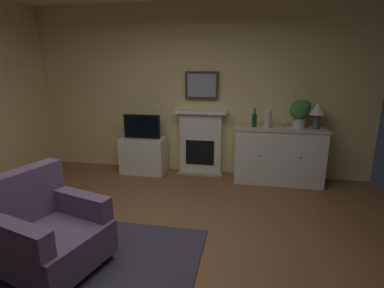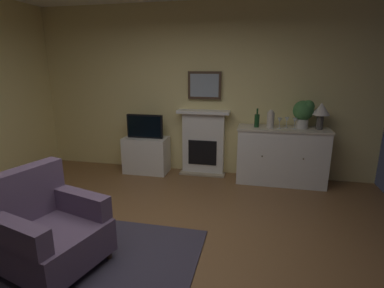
{
  "view_description": "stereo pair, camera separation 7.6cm",
  "coord_description": "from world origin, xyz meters",
  "px_view_note": "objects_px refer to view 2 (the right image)",
  "views": [
    {
      "loc": [
        0.9,
        -2.37,
        1.82
      ],
      "look_at": [
        0.31,
        0.65,
        1.0
      ],
      "focal_mm": 27.77,
      "sensor_mm": 36.0,
      "label": 1
    },
    {
      "loc": [
        0.97,
        -2.36,
        1.82
      ],
      "look_at": [
        0.31,
        0.65,
        1.0
      ],
      "focal_mm": 27.77,
      "sensor_mm": 36.0,
      "label": 2
    }
  ],
  "objects_px": {
    "sideboard_cabinet": "(281,156)",
    "fireplace_unit": "(203,142)",
    "framed_picture": "(204,85)",
    "table_lamp": "(321,111)",
    "wine_glass_left": "(280,121)",
    "potted_plant_small": "(304,111)",
    "armchair": "(47,229)",
    "tv_set": "(145,126)",
    "wine_glass_center": "(287,120)",
    "tv_cabinet": "(147,155)",
    "wine_glass_right": "(295,121)",
    "wine_bottle": "(257,120)",
    "vase_decorative": "(271,119)"
  },
  "relations": [
    {
      "from": "wine_glass_center",
      "to": "wine_glass_right",
      "type": "bearing_deg",
      "value": -23.36
    },
    {
      "from": "table_lamp",
      "to": "tv_set",
      "type": "relative_size",
      "value": 0.65
    },
    {
      "from": "framed_picture",
      "to": "tv_set",
      "type": "distance_m",
      "value": 1.21
    },
    {
      "from": "fireplace_unit",
      "to": "tv_set",
      "type": "bearing_deg",
      "value": -169.23
    },
    {
      "from": "potted_plant_small",
      "to": "framed_picture",
      "type": "bearing_deg",
      "value": 173.48
    },
    {
      "from": "potted_plant_small",
      "to": "fireplace_unit",
      "type": "bearing_deg",
      "value": 175.14
    },
    {
      "from": "wine_glass_left",
      "to": "armchair",
      "type": "bearing_deg",
      "value": -130.27
    },
    {
      "from": "framed_picture",
      "to": "armchair",
      "type": "height_order",
      "value": "framed_picture"
    },
    {
      "from": "fireplace_unit",
      "to": "armchair",
      "type": "distance_m",
      "value": 2.92
    },
    {
      "from": "framed_picture",
      "to": "potted_plant_small",
      "type": "xyz_separation_m",
      "value": [
        1.55,
        -0.18,
        -0.35
      ]
    },
    {
      "from": "potted_plant_small",
      "to": "vase_decorative",
      "type": "bearing_deg",
      "value": -168.77
    },
    {
      "from": "table_lamp",
      "to": "wine_glass_right",
      "type": "height_order",
      "value": "table_lamp"
    },
    {
      "from": "tv_cabinet",
      "to": "armchair",
      "type": "bearing_deg",
      "value": -89.17
    },
    {
      "from": "framed_picture",
      "to": "wine_bottle",
      "type": "height_order",
      "value": "framed_picture"
    },
    {
      "from": "framed_picture",
      "to": "table_lamp",
      "type": "relative_size",
      "value": 1.37
    },
    {
      "from": "wine_glass_center",
      "to": "potted_plant_small",
      "type": "xyz_separation_m",
      "value": [
        0.24,
        0.02,
        0.13
      ]
    },
    {
      "from": "vase_decorative",
      "to": "tv_cabinet",
      "type": "height_order",
      "value": "vase_decorative"
    },
    {
      "from": "fireplace_unit",
      "to": "tv_cabinet",
      "type": "bearing_deg",
      "value": -170.55
    },
    {
      "from": "wine_glass_left",
      "to": "potted_plant_small",
      "type": "relative_size",
      "value": 0.38
    },
    {
      "from": "potted_plant_small",
      "to": "armchair",
      "type": "bearing_deg",
      "value": -133.46
    },
    {
      "from": "fireplace_unit",
      "to": "wine_glass_right",
      "type": "height_order",
      "value": "fireplace_unit"
    },
    {
      "from": "fireplace_unit",
      "to": "wine_glass_center",
      "type": "xyz_separation_m",
      "value": [
        1.32,
        -0.15,
        0.46
      ]
    },
    {
      "from": "sideboard_cabinet",
      "to": "wine_glass_left",
      "type": "height_order",
      "value": "wine_glass_left"
    },
    {
      "from": "tv_cabinet",
      "to": "potted_plant_small",
      "type": "relative_size",
      "value": 1.74
    },
    {
      "from": "tv_cabinet",
      "to": "fireplace_unit",
      "type": "bearing_deg",
      "value": 9.45
    },
    {
      "from": "framed_picture",
      "to": "wine_glass_center",
      "type": "height_order",
      "value": "framed_picture"
    },
    {
      "from": "sideboard_cabinet",
      "to": "wine_glass_left",
      "type": "xyz_separation_m",
      "value": [
        -0.07,
        -0.05,
        0.57
      ]
    },
    {
      "from": "armchair",
      "to": "tv_set",
      "type": "bearing_deg",
      "value": 90.84
    },
    {
      "from": "table_lamp",
      "to": "vase_decorative",
      "type": "distance_m",
      "value": 0.73
    },
    {
      "from": "wine_bottle",
      "to": "tv_cabinet",
      "type": "relative_size",
      "value": 0.39
    },
    {
      "from": "wine_glass_left",
      "to": "potted_plant_small",
      "type": "height_order",
      "value": "potted_plant_small"
    },
    {
      "from": "armchair",
      "to": "potted_plant_small",
      "type": "bearing_deg",
      "value": 46.54
    },
    {
      "from": "tv_set",
      "to": "armchair",
      "type": "height_order",
      "value": "tv_set"
    },
    {
      "from": "vase_decorative",
      "to": "armchair",
      "type": "distance_m",
      "value": 3.29
    },
    {
      "from": "vase_decorative",
      "to": "tv_set",
      "type": "xyz_separation_m",
      "value": [
        -2.05,
        0.04,
        -0.21
      ]
    },
    {
      "from": "potted_plant_small",
      "to": "table_lamp",
      "type": "bearing_deg",
      "value": -11.02
    },
    {
      "from": "sideboard_cabinet",
      "to": "fireplace_unit",
      "type": "bearing_deg",
      "value": 172.07
    },
    {
      "from": "framed_picture",
      "to": "wine_glass_right",
      "type": "height_order",
      "value": "framed_picture"
    },
    {
      "from": "framed_picture",
      "to": "wine_bottle",
      "type": "bearing_deg",
      "value": -15.6
    },
    {
      "from": "wine_glass_right",
      "to": "tv_cabinet",
      "type": "xyz_separation_m",
      "value": [
        -2.4,
        0.04,
        -0.7
      ]
    },
    {
      "from": "framed_picture",
      "to": "wine_bottle",
      "type": "relative_size",
      "value": 1.9
    },
    {
      "from": "framed_picture",
      "to": "sideboard_cabinet",
      "type": "relative_size",
      "value": 0.4
    },
    {
      "from": "wine_bottle",
      "to": "wine_glass_right",
      "type": "relative_size",
      "value": 1.76
    },
    {
      "from": "wine_glass_right",
      "to": "tv_set",
      "type": "xyz_separation_m",
      "value": [
        -2.4,
        0.02,
        -0.19
      ]
    },
    {
      "from": "wine_glass_left",
      "to": "armchair",
      "type": "height_order",
      "value": "wine_glass_left"
    },
    {
      "from": "wine_glass_left",
      "to": "tv_cabinet",
      "type": "relative_size",
      "value": 0.22
    },
    {
      "from": "wine_glass_center",
      "to": "tv_set",
      "type": "height_order",
      "value": "wine_glass_center"
    },
    {
      "from": "tv_set",
      "to": "potted_plant_small",
      "type": "relative_size",
      "value": 1.44
    },
    {
      "from": "wine_glass_center",
      "to": "potted_plant_small",
      "type": "distance_m",
      "value": 0.27
    },
    {
      "from": "wine_bottle",
      "to": "vase_decorative",
      "type": "bearing_deg",
      "value": -8.39
    }
  ]
}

